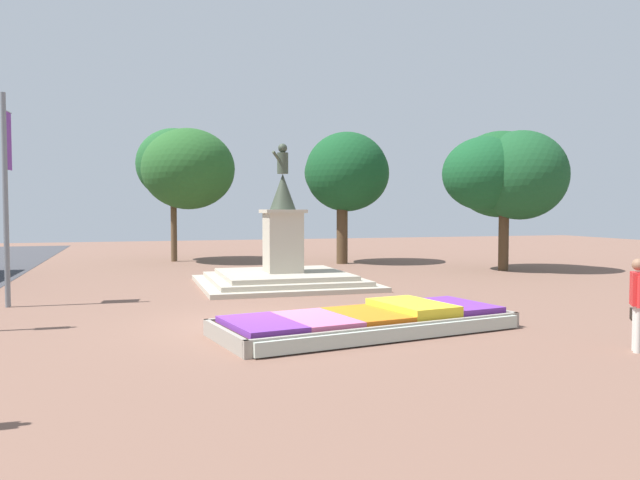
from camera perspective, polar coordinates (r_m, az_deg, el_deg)
ground_plane at (r=14.61m, az=-5.58°, el=-7.65°), size 77.79×77.79×0.00m
flower_planter at (r=13.70m, az=4.66°, el=-7.44°), size 6.88×3.68×0.55m
statue_monument at (r=21.72m, az=-3.40°, el=-2.31°), size 5.73×5.73×4.91m
banner_pole at (r=18.82m, az=-26.79°, el=3.90°), size 0.17×0.73×5.77m
pedestrian_with_handbag at (r=13.05m, az=27.01°, el=-4.82°), size 0.50×0.64×1.75m
park_tree_far_left at (r=30.69m, az=2.31°, el=6.16°), size 4.27×4.42×6.39m
park_tree_behind_statue at (r=28.06m, az=16.45°, el=5.75°), size 5.12×5.12×6.04m
park_tree_far_right at (r=32.03m, az=-12.40°, el=6.49°), size 4.78×5.97×6.82m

